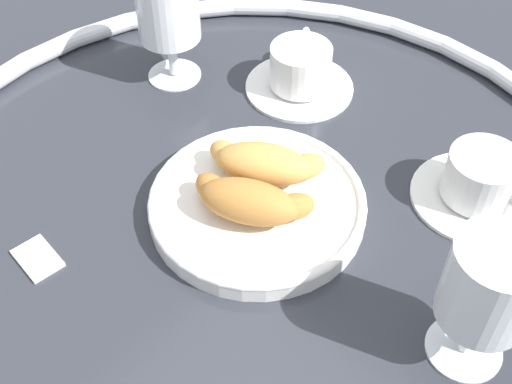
# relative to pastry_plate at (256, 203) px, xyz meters

# --- Properties ---
(ground_plane) EXTENTS (2.20, 2.20, 0.00)m
(ground_plane) POSITION_rel_pastry_plate_xyz_m (0.00, -0.01, -0.01)
(ground_plane) COLOR #2D3038
(table_chrome_rim) EXTENTS (0.80, 0.80, 0.02)m
(table_chrome_rim) POSITION_rel_pastry_plate_xyz_m (0.00, -0.01, -0.00)
(table_chrome_rim) COLOR silver
(table_chrome_rim) RESTS_ON ground_plane
(pastry_plate) EXTENTS (0.23, 0.23, 0.02)m
(pastry_plate) POSITION_rel_pastry_plate_xyz_m (0.00, 0.00, 0.00)
(pastry_plate) COLOR white
(pastry_plate) RESTS_ON ground_plane
(croissant_large) EXTENTS (0.13, 0.10, 0.04)m
(croissant_large) POSITION_rel_pastry_plate_xyz_m (0.01, -0.02, 0.03)
(croissant_large) COLOR #BC7A38
(croissant_large) RESTS_ON pastry_plate
(croissant_small) EXTENTS (0.12, 0.10, 0.04)m
(croissant_small) POSITION_rel_pastry_plate_xyz_m (-0.01, 0.03, 0.03)
(croissant_small) COLOR #D6994C
(croissant_small) RESTS_ON pastry_plate
(coffee_cup_near) EXTENTS (0.14, 0.14, 0.06)m
(coffee_cup_near) POSITION_rel_pastry_plate_xyz_m (-0.10, 0.19, 0.01)
(coffee_cup_near) COLOR white
(coffee_cup_near) RESTS_ON ground_plane
(coffee_cup_far) EXTENTS (0.14, 0.14, 0.06)m
(coffee_cup_far) POSITION_rel_pastry_plate_xyz_m (0.17, 0.17, 0.01)
(coffee_cup_far) COLOR white
(coffee_cup_far) RESTS_ON ground_plane
(juice_glass_left) EXTENTS (0.08, 0.08, 0.14)m
(juice_glass_left) POSITION_rel_pastry_plate_xyz_m (-0.23, 0.11, 0.08)
(juice_glass_left) COLOR white
(juice_glass_left) RESTS_ON ground_plane
(juice_glass_right) EXTENTS (0.08, 0.08, 0.14)m
(juice_glass_right) POSITION_rel_pastry_plate_xyz_m (0.25, -0.00, 0.08)
(juice_glass_right) COLOR white
(juice_glass_right) RESTS_ON ground_plane
(sugar_packet) EXTENTS (0.05, 0.04, 0.01)m
(sugar_packet) POSITION_rel_pastry_plate_xyz_m (-0.12, -0.19, -0.01)
(sugar_packet) COLOR white
(sugar_packet) RESTS_ON ground_plane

